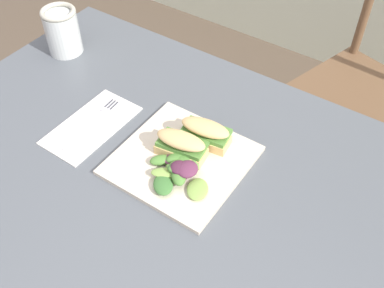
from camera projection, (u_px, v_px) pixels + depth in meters
dining_table at (163, 208)px, 1.05m from camera, size 1.15×0.81×0.74m
chair_wooden_far at (369, 89)px, 1.59m from camera, size 0.50×0.50×0.87m
plate_lunch at (181, 160)px, 0.96m from camera, size 0.26×0.26×0.01m
sandwich_half_front at (181, 145)px, 0.95m from camera, size 0.11×0.07×0.06m
sandwich_half_back at (205, 133)px, 0.97m from camera, size 0.11×0.07×0.06m
salad_mixed_greens at (179, 169)px, 0.92m from camera, size 0.16×0.14×0.04m
napkin_folded at (91, 125)px, 1.04m from camera, size 0.12×0.23×0.00m
fork_on_napkin at (96, 120)px, 1.05m from camera, size 0.03×0.19×0.00m
mason_jar_iced_tea at (63, 33)px, 1.20m from camera, size 0.09×0.09×0.12m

